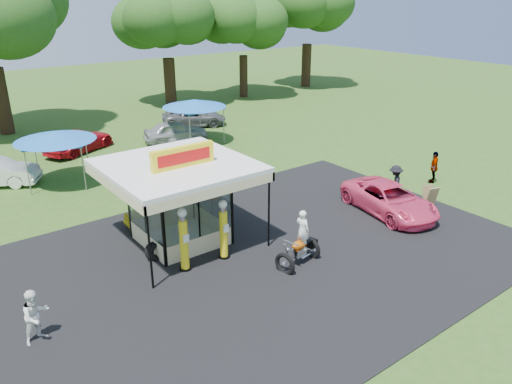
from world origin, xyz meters
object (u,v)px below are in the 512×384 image
gas_pump_right (224,231)px  motorcycle (301,243)px  a_frame_sign (430,197)px  bg_car_c (176,132)px  kiosk_car (157,213)px  bg_car_d (194,117)px  tent_east (194,104)px  gas_pump_left (184,241)px  spectator_east_a (395,183)px  bg_car_b (79,141)px  spectator_east_b (434,167)px  tent_west (55,136)px  spectator_west (36,316)px  pink_sedan (389,199)px  gas_station_kiosk (179,201)px

gas_pump_right → motorcycle: 2.94m
a_frame_sign → bg_car_c: (-4.22, 17.05, 0.19)m
kiosk_car → a_frame_sign: bearing=-119.6°
bg_car_d → tent_east: 4.98m
a_frame_sign → bg_car_d: (-0.98, 20.13, 0.13)m
gas_pump_left → spectator_east_a: (11.47, -0.39, -0.30)m
motorcycle → bg_car_b: 19.20m
a_frame_sign → bg_car_b: 21.47m
motorcycle → spectator_east_b: bearing=-0.5°
spectator_east_a → tent_west: (-12.28, 12.19, 1.70)m
spectator_west → spectator_east_b: 20.56m
pink_sedan → spectator_east_a: 1.67m
gas_station_kiosk → spectator_east_b: 14.30m
a_frame_sign → gas_pump_right: bearing=-176.4°
gas_pump_left → bg_car_b: gas_pump_left is taller
spectator_west → gas_station_kiosk: bearing=8.4°
gas_station_kiosk → kiosk_car: bearing=90.0°
gas_pump_right → motorcycle: bearing=-45.1°
bg_car_d → tent_west: tent_west is taller
gas_pump_left → gas_pump_right: (1.64, -0.12, -0.03)m
motorcycle → a_frame_sign: motorcycle is taller
motorcycle → tent_east: 17.26m
bg_car_b → spectator_west: bearing=131.5°
kiosk_car → bg_car_b: 12.64m
spectator_east_b → tent_east: 15.65m
spectator_east_b → tent_west: size_ratio=0.42×
gas_station_kiosk → a_frame_sign: size_ratio=5.14×
bg_car_c → tent_east: bearing=-118.3°
bg_car_c → tent_east: (1.02, -0.91, 1.94)m
spectator_east_b → bg_car_c: size_ratio=0.41×
kiosk_car → bg_car_b: bearing=-4.1°
spectator_east_a → bg_car_d: 18.54m
pink_sedan → spectator_east_a: size_ratio=2.78×
kiosk_car → tent_east: tent_east is taller
pink_sedan → bg_car_b: 19.89m
gas_pump_right → a_frame_sign: bearing=-10.0°
gas_pump_left → bg_car_d: gas_pump_left is taller
spectator_east_a → bg_car_d: spectator_east_a is taller
bg_car_b → spectator_east_b: bearing=-168.2°
kiosk_car → spectator_west: 8.29m
a_frame_sign → spectator_west: 17.56m
spectator_west → spectator_east_b: size_ratio=0.98×
spectator_west → tent_west: (4.60, 12.69, 1.75)m
gas_pump_left → spectator_east_b: 15.13m
bg_car_b → pink_sedan: bearing=178.0°
gas_pump_right → bg_car_c: bearing=67.7°
bg_car_c → tent_west: size_ratio=1.04×
bg_car_b → bg_car_c: bg_car_c is taller
motorcycle → spectator_west: size_ratio=1.33×
gas_pump_left → bg_car_d: size_ratio=0.52×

